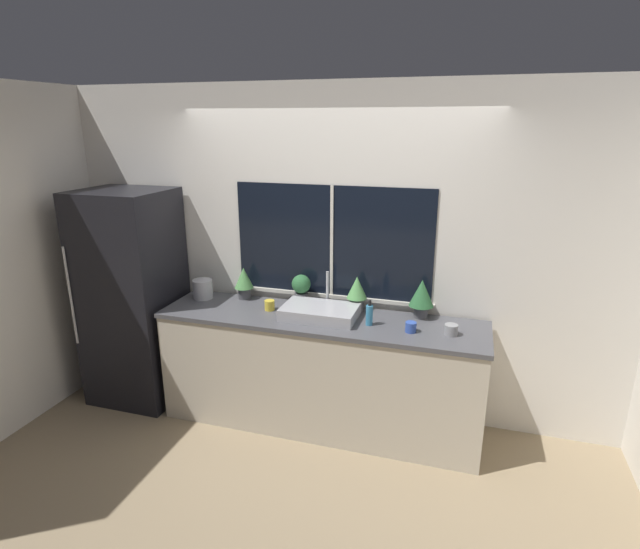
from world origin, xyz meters
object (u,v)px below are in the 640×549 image
(sink, at_px, (320,312))
(mug_yellow, at_px, (270,305))
(potted_plant_center_right, at_px, (357,291))
(soap_bottle, at_px, (369,315))
(potted_plant_far_left, at_px, (244,281))
(potted_plant_center_left, at_px, (301,288))
(potted_plant_far_right, at_px, (422,295))
(kettle, at_px, (203,288))
(mug_grey, at_px, (451,330))
(mug_blue, at_px, (411,327))
(refrigerator, at_px, (133,297))

(sink, xyz_separation_m, mug_yellow, (-0.44, 0.03, -0.01))
(potted_plant_center_right, height_order, soap_bottle, potted_plant_center_right)
(sink, xyz_separation_m, potted_plant_far_left, (-0.75, 0.23, 0.11))
(potted_plant_center_left, height_order, potted_plant_far_right, potted_plant_far_right)
(potted_plant_far_right, relative_size, kettle, 1.66)
(soap_bottle, bearing_deg, mug_grey, -1.10)
(potted_plant_far_right, bearing_deg, potted_plant_center_right, 180.00)
(soap_bottle, distance_m, mug_grey, 0.60)
(mug_grey, bearing_deg, potted_plant_far_left, 170.96)
(mug_blue, relative_size, kettle, 0.44)
(sink, xyz_separation_m, potted_plant_far_right, (0.75, 0.23, 0.13))
(mug_yellow, bearing_deg, potted_plant_center_left, 43.94)
(refrigerator, xyz_separation_m, mug_yellow, (1.26, 0.05, 0.05))
(mug_yellow, relative_size, mug_blue, 1.02)
(potted_plant_center_right, bearing_deg, kettle, -175.64)
(mug_yellow, bearing_deg, kettle, 171.78)
(potted_plant_far_left, distance_m, mug_grey, 1.77)
(mug_yellow, distance_m, mug_blue, 1.15)
(potted_plant_far_left, relative_size, potted_plant_center_right, 0.96)
(mug_yellow, xyz_separation_m, kettle, (-0.66, 0.09, 0.05))
(mug_blue, bearing_deg, refrigerator, 178.60)
(sink, height_order, mug_grey, sink)
(potted_plant_far_left, relative_size, potted_plant_center_left, 1.06)
(potted_plant_far_right, bearing_deg, soap_bottle, -142.93)
(refrigerator, distance_m, mug_yellow, 1.26)
(mug_grey, bearing_deg, mug_yellow, 176.75)
(potted_plant_center_right, bearing_deg, mug_yellow, -163.77)
(sink, xyz_separation_m, kettle, (-1.09, 0.13, 0.04))
(potted_plant_far_left, relative_size, soap_bottle, 1.38)
(refrigerator, bearing_deg, potted_plant_far_right, 5.80)
(mug_grey, height_order, kettle, kettle)
(potted_plant_center_left, height_order, mug_grey, potted_plant_center_left)
(potted_plant_center_left, bearing_deg, soap_bottle, -22.94)
(mug_yellow, xyz_separation_m, mug_blue, (1.15, -0.11, -0.00))
(potted_plant_far_left, distance_m, soap_bottle, 1.18)
(mug_yellow, height_order, mug_grey, mug_yellow)
(refrigerator, bearing_deg, mug_yellow, 2.37)
(refrigerator, height_order, mug_grey, refrigerator)
(sink, height_order, potted_plant_far_right, sink)
(potted_plant_far_right, height_order, mug_grey, potted_plant_far_right)
(refrigerator, xyz_separation_m, mug_grey, (2.69, -0.03, 0.05))
(potted_plant_center_left, distance_m, kettle, 0.87)
(potted_plant_far_right, bearing_deg, mug_grey, -48.60)
(potted_plant_far_left, xyz_separation_m, mug_yellow, (0.31, -0.20, -0.12))
(refrigerator, bearing_deg, kettle, 13.63)
(mug_blue, distance_m, mug_grey, 0.28)
(potted_plant_far_left, height_order, potted_plant_center_right, potted_plant_center_right)
(refrigerator, height_order, potted_plant_far_left, refrigerator)
(potted_plant_center_left, xyz_separation_m, kettle, (-0.86, -0.10, -0.06))
(mug_blue, xyz_separation_m, mug_grey, (0.28, 0.03, 0.00))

